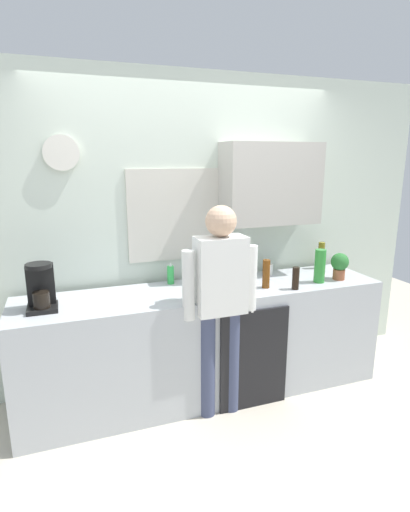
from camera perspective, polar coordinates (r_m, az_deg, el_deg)
ground_plane at (r=3.36m, az=2.02°, el=-21.05°), size 8.00×8.00×0.00m
kitchen_counter at (r=3.37m, az=0.18°, el=-12.01°), size 2.92×0.64×0.90m
dishwasher_panel at (r=3.22m, az=6.98°, el=-14.36°), size 0.56×0.02×0.81m
back_wall_assembly at (r=3.49m, az=-0.76°, el=4.53°), size 4.52×0.42×2.60m
coffee_maker at (r=2.98m, az=-22.19°, el=-4.29°), size 0.20×0.20×0.33m
bottle_olive_oil at (r=3.93m, az=16.10°, el=0.09°), size 0.06×0.06×0.25m
bottle_dark_sauce at (r=3.26m, az=12.70°, el=-3.09°), size 0.06×0.06×0.18m
bottle_amber_beer at (r=3.25m, az=8.65°, el=-2.51°), size 0.06×0.06×0.23m
bottle_clear_soda at (r=3.48m, az=15.93°, el=-1.37°), size 0.09×0.09×0.28m
cup_white_mug at (r=3.63m, az=8.95°, el=-1.90°), size 0.08×0.08×0.09m
cup_blue_mug at (r=3.21m, az=2.65°, el=-3.77°), size 0.08×0.08×0.10m
potted_plant at (r=3.61m, az=18.51°, el=-1.14°), size 0.15×0.15×0.23m
dish_soap at (r=3.34m, az=-4.89°, el=-2.63°), size 0.06×0.06×0.18m
person_at_sink at (r=2.92m, az=2.18°, el=-5.60°), size 0.57×0.22×1.60m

